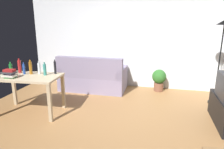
# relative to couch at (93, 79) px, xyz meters

# --- Properties ---
(ground_plane) EXTENTS (5.20, 4.40, 0.02)m
(ground_plane) POSITION_rel_couch_xyz_m (0.68, -1.59, -0.32)
(ground_plane) COLOR #9E7042
(wall_rear) EXTENTS (5.20, 0.10, 2.70)m
(wall_rear) POSITION_rel_couch_xyz_m (0.68, 0.61, 1.04)
(wall_rear) COLOR silver
(wall_rear) RESTS_ON ground_plane
(couch) EXTENTS (1.70, 0.84, 0.92)m
(couch) POSITION_rel_couch_xyz_m (0.00, 0.00, 0.00)
(couch) COLOR gray
(couch) RESTS_ON ground_plane
(torchiere_lamp) EXTENTS (0.32, 0.32, 1.81)m
(torchiere_lamp) POSITION_rel_couch_xyz_m (2.93, -0.25, 1.11)
(torchiere_lamp) COLOR black
(torchiere_lamp) RESTS_ON ground_plane
(desk) EXTENTS (1.24, 0.78, 0.76)m
(desk) POSITION_rel_couch_xyz_m (-0.77, -1.59, 0.34)
(desk) COLOR #C6B28E
(desk) RESTS_ON ground_plane
(potted_plant) EXTENTS (0.36, 0.36, 0.57)m
(potted_plant) POSITION_rel_couch_xyz_m (1.70, 0.31, 0.02)
(potted_plant) COLOR brown
(potted_plant) RESTS_ON ground_plane
(bottle_green) EXTENTS (0.06, 0.06, 0.23)m
(bottle_green) POSITION_rel_couch_xyz_m (-1.22, -1.50, 0.55)
(bottle_green) COLOR #1E722D
(bottle_green) RESTS_ON desk
(bottle_red) EXTENTS (0.06, 0.06, 0.30)m
(bottle_red) POSITION_rel_couch_xyz_m (-1.07, -1.42, 0.58)
(bottle_red) COLOR #AD2323
(bottle_red) RESTS_ON desk
(bottle_blue) EXTENTS (0.05, 0.05, 0.24)m
(bottle_blue) POSITION_rel_couch_xyz_m (-0.92, -1.49, 0.56)
(bottle_blue) COLOR #2347A3
(bottle_blue) RESTS_ON desk
(bottle_amber) EXTENTS (0.06, 0.06, 0.29)m
(bottle_amber) POSITION_rel_couch_xyz_m (-0.79, -1.46, 0.58)
(bottle_amber) COLOR #9E6019
(bottle_amber) RESTS_ON desk
(bottle_clear) EXTENTS (0.05, 0.05, 0.26)m
(bottle_clear) POSITION_rel_couch_xyz_m (-0.63, -1.41, 0.57)
(bottle_clear) COLOR silver
(bottle_clear) RESTS_ON desk
(bottle_tall) EXTENTS (0.06, 0.06, 0.26)m
(bottle_tall) POSITION_rel_couch_xyz_m (-0.47, -1.47, 0.57)
(bottle_tall) COLOR teal
(bottle_tall) RESTS_ON desk
(bottle_dark) EXTENTS (0.05, 0.05, 0.29)m
(bottle_dark) POSITION_rel_couch_xyz_m (-0.33, -1.33, 0.58)
(bottle_dark) COLOR black
(bottle_dark) RESTS_ON desk
(book_stack) EXTENTS (0.26, 0.20, 0.16)m
(book_stack) POSITION_rel_couch_xyz_m (-1.02, -1.79, 0.53)
(book_stack) COLOR #236B33
(book_stack) RESTS_ON desk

